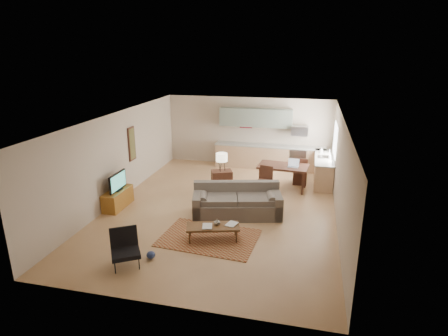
% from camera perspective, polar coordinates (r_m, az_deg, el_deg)
% --- Properties ---
extents(room, '(9.00, 9.00, 9.00)m').
position_cam_1_polar(room, '(10.64, -0.37, 0.54)').
color(room, tan).
rests_on(room, ground).
extents(kitchen_counter_back, '(4.26, 0.64, 0.92)m').
position_cam_1_polar(kitchen_counter_back, '(14.70, 6.92, 1.70)').
color(kitchen_counter_back, tan).
rests_on(kitchen_counter_back, ground).
extents(kitchen_counter_right, '(0.64, 2.26, 0.92)m').
position_cam_1_polar(kitchen_counter_right, '(13.50, 14.91, -0.25)').
color(kitchen_counter_right, tan).
rests_on(kitchen_counter_right, ground).
extents(kitchen_range, '(0.62, 0.62, 0.90)m').
position_cam_1_polar(kitchen_range, '(14.63, 11.20, 1.37)').
color(kitchen_range, '#A5A8AD').
rests_on(kitchen_range, ground).
extents(kitchen_microwave, '(0.62, 0.40, 0.35)m').
position_cam_1_polar(kitchen_microwave, '(14.38, 11.46, 5.60)').
color(kitchen_microwave, '#A5A8AD').
rests_on(kitchen_microwave, room).
extents(upper_cabinets, '(2.80, 0.34, 0.70)m').
position_cam_1_polar(upper_cabinets, '(14.58, 4.84, 7.66)').
color(upper_cabinets, gray).
rests_on(upper_cabinets, room).
extents(window_right, '(0.02, 1.40, 1.05)m').
position_cam_1_polar(window_right, '(13.23, 16.58, 4.15)').
color(window_right, white).
rests_on(window_right, room).
extents(wall_art_left, '(0.06, 0.42, 1.10)m').
position_cam_1_polar(wall_art_left, '(12.50, -13.84, 3.61)').
color(wall_art_left, olive).
rests_on(wall_art_left, room).
extents(triptych, '(1.70, 0.04, 0.50)m').
position_cam_1_polar(triptych, '(14.82, 3.37, 7.06)').
color(triptych, beige).
rests_on(triptych, room).
extents(rug, '(2.46, 1.80, 0.02)m').
position_cam_1_polar(rug, '(9.47, -2.30, -10.57)').
color(rug, maroon).
rests_on(rug, floor).
extents(sofa, '(2.74, 1.70, 0.89)m').
position_cam_1_polar(sofa, '(10.48, 1.99, -5.02)').
color(sofa, '#5E554C').
rests_on(sofa, floor).
extents(coffee_table, '(1.39, 0.85, 0.39)m').
position_cam_1_polar(coffee_table, '(9.30, -1.69, -9.83)').
color(coffee_table, '#4B2E16').
rests_on(coffee_table, floor).
extents(book_a, '(0.38, 0.42, 0.03)m').
position_cam_1_polar(book_a, '(9.16, -3.32, -8.87)').
color(book_a, maroon).
rests_on(book_a, coffee_table).
extents(book_b, '(0.41, 0.45, 0.02)m').
position_cam_1_polar(book_b, '(9.31, 0.52, -8.39)').
color(book_b, navy).
rests_on(book_b, coffee_table).
extents(vase, '(0.17, 0.17, 0.16)m').
position_cam_1_polar(vase, '(9.23, -1.07, -8.18)').
color(vase, black).
rests_on(vase, coffee_table).
extents(armchair, '(0.95, 0.95, 0.79)m').
position_cam_1_polar(armchair, '(8.48, -14.81, -11.88)').
color(armchair, black).
rests_on(armchair, floor).
extents(tv_credenza, '(0.45, 1.16, 0.54)m').
position_cam_1_polar(tv_credenza, '(11.52, -15.88, -4.50)').
color(tv_credenza, brown).
rests_on(tv_credenza, floor).
extents(tv, '(0.09, 0.89, 0.54)m').
position_cam_1_polar(tv, '(11.31, -15.91, -2.01)').
color(tv, black).
rests_on(tv, tv_credenza).
extents(console_table, '(0.77, 0.66, 0.75)m').
position_cam_1_polar(console_table, '(12.12, -0.34, -2.12)').
color(console_table, '#3C2016').
rests_on(console_table, floor).
extents(table_lamp, '(0.50, 0.50, 0.60)m').
position_cam_1_polar(table_lamp, '(11.90, -0.35, 0.95)').
color(table_lamp, beige).
rests_on(table_lamp, console_table).
extents(dining_table, '(1.69, 1.06, 0.82)m').
position_cam_1_polar(dining_table, '(12.61, 8.93, -1.38)').
color(dining_table, '#3C2016').
rests_on(dining_table, floor).
extents(dining_chair_near, '(0.53, 0.55, 0.92)m').
position_cam_1_polar(dining_chair_near, '(12.02, 6.10, -1.97)').
color(dining_chair_near, '#3C2016').
rests_on(dining_chair_near, floor).
extents(dining_chair_far, '(0.48, 0.50, 0.96)m').
position_cam_1_polar(dining_chair_far, '(13.18, 11.52, -0.34)').
color(dining_chair_far, '#3C2016').
rests_on(dining_chair_far, floor).
extents(laptop, '(0.37, 0.29, 0.26)m').
position_cam_1_polar(laptop, '(12.32, 10.50, 0.71)').
color(laptop, '#A5A8AD').
rests_on(laptop, dining_table).
extents(soap_bottle, '(0.12, 0.13, 0.19)m').
position_cam_1_polar(soap_bottle, '(13.87, 14.64, 2.64)').
color(soap_bottle, beige).
rests_on(soap_bottle, kitchen_counter_right).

